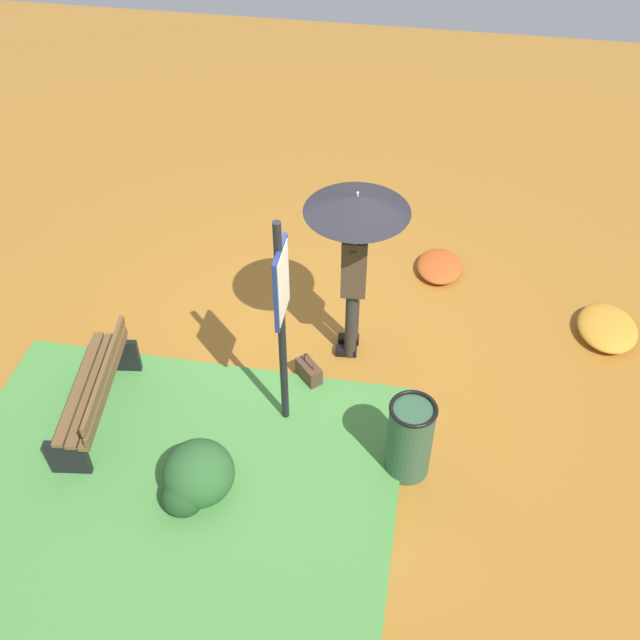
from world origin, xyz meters
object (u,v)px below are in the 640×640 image
(person_with_umbrella, at_px, (356,234))
(info_sign_post, at_px, (282,307))
(park_bench, at_px, (97,392))
(trash_bin, at_px, (410,439))
(handbag, at_px, (309,372))

(person_with_umbrella, xyz_separation_m, info_sign_post, (0.98, -0.49, -0.11))
(park_bench, height_order, trash_bin, trash_bin)
(person_with_umbrella, bearing_deg, park_bench, -59.41)
(handbag, xyz_separation_m, trash_bin, (0.90, 1.06, 0.29))
(info_sign_post, distance_m, handbag, 1.42)
(person_with_umbrella, distance_m, trash_bin, 1.90)
(info_sign_post, xyz_separation_m, trash_bin, (0.38, 1.19, -1.03))
(person_with_umbrella, height_order, info_sign_post, info_sign_post)
(handbag, bearing_deg, person_with_umbrella, 141.69)
(handbag, relative_size, trash_bin, 0.44)
(handbag, bearing_deg, info_sign_post, -13.20)
(person_with_umbrella, height_order, park_bench, person_with_umbrella)
(info_sign_post, relative_size, trash_bin, 2.76)
(info_sign_post, relative_size, park_bench, 1.64)
(handbag, relative_size, park_bench, 0.26)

